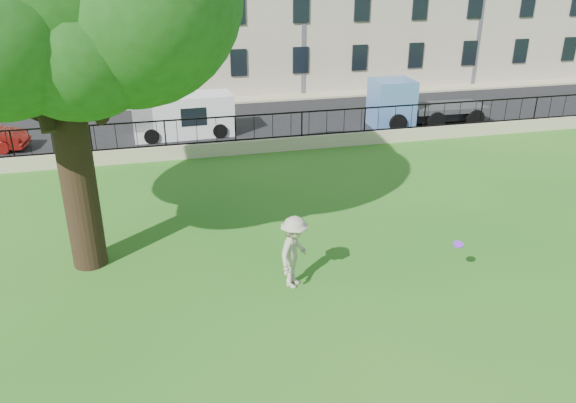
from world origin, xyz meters
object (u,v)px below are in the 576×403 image
object	(u,v)px
man	(294,252)
frisbee	(458,244)
blue_truck	(425,102)
white_van	(183,116)

from	to	relation	value
man	frisbee	distance (m)	4.34
frisbee	blue_truck	distance (m)	15.59
frisbee	white_van	world-z (taller)	white_van
blue_truck	white_van	bearing A→B (deg)	177.17
man	white_van	size ratio (longest dim) A/B	0.42
frisbee	blue_truck	bearing A→B (deg)	66.35
man	white_van	world-z (taller)	white_van
man	frisbee	bearing A→B (deg)	-61.29
man	frisbee	size ratio (longest dim) A/B	7.30
man	blue_truck	bearing A→B (deg)	0.27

